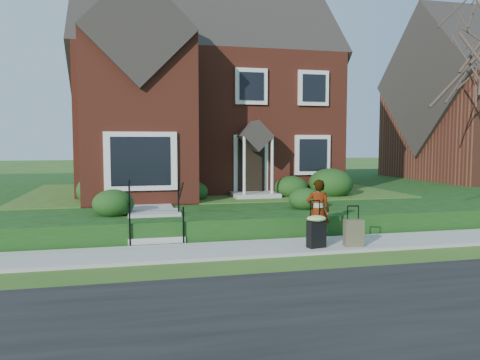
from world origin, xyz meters
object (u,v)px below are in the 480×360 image
object	(u,v)px
front_steps	(155,222)
woman	(318,211)
suitcase_black	(316,229)
suitcase_olive	(354,233)

from	to	relation	value
front_steps	woman	world-z (taller)	woman
front_steps	suitcase_black	world-z (taller)	front_steps
front_steps	woman	size ratio (longest dim) A/B	1.28
front_steps	suitcase_black	size ratio (longest dim) A/B	1.79
woman	suitcase_black	xyz separation A→B (m)	(-0.27, -0.55, -0.35)
suitcase_black	suitcase_olive	world-z (taller)	suitcase_black
woman	suitcase_black	world-z (taller)	woman
suitcase_black	woman	bearing A→B (deg)	52.45
woman	suitcase_olive	xyz separation A→B (m)	(0.66, -0.62, -0.46)
suitcase_olive	woman	bearing A→B (deg)	145.29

